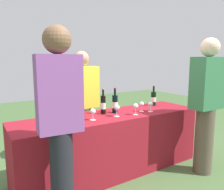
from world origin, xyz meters
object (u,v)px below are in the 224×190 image
(wine_glass_0, at_px, (93,112))
(wine_bottle_3, at_px, (115,104))
(wine_bottle_1, at_px, (79,108))
(server_pouring, at_px, (82,103))
(wine_bottle_0, at_px, (70,108))
(guest_0, at_px, (60,119))
(wine_bottle_2, at_px, (103,105))
(wine_glass_3, at_px, (142,105))
(wine_glass_4, at_px, (151,105))
(guest_1, at_px, (206,102))
(wine_bottle_4, at_px, (153,98))
(wine_glass_2, at_px, (136,107))
(wine_glass_1, at_px, (117,108))

(wine_glass_0, bearing_deg, wine_bottle_3, 22.33)
(wine_bottle_1, bearing_deg, server_pouring, 60.50)
(wine_bottle_0, bearing_deg, guest_0, -117.33)
(wine_bottle_2, height_order, wine_glass_3, wine_bottle_2)
(server_pouring, bearing_deg, wine_bottle_1, 56.94)
(wine_glass_4, bearing_deg, wine_bottle_0, 163.07)
(wine_glass_3, xyz_separation_m, guest_0, (-1.29, -0.48, 0.09))
(guest_0, height_order, guest_1, guest_0)
(wine_bottle_2, bearing_deg, wine_glass_3, -18.20)
(wine_bottle_4, height_order, wine_glass_2, wine_bottle_4)
(wine_glass_0, distance_m, wine_glass_3, 0.75)
(wine_bottle_4, relative_size, guest_1, 0.18)
(wine_glass_0, height_order, guest_0, guest_0)
(wine_bottle_0, height_order, server_pouring, server_pouring)
(wine_glass_2, height_order, server_pouring, server_pouring)
(wine_glass_0, height_order, wine_glass_3, same)
(wine_glass_3, bearing_deg, wine_bottle_3, 157.47)
(wine_glass_4, xyz_separation_m, guest_1, (0.47, -0.50, 0.07))
(wine_bottle_2, height_order, wine_glass_0, wine_bottle_2)
(wine_bottle_4, relative_size, wine_glass_3, 2.30)
(wine_glass_2, height_order, guest_1, guest_1)
(wine_bottle_3, xyz_separation_m, guest_0, (-0.95, -0.62, 0.07))
(wine_bottle_1, relative_size, wine_glass_0, 2.19)
(guest_0, bearing_deg, wine_glass_2, 24.36)
(wine_bottle_4, distance_m, guest_1, 0.82)
(wine_bottle_4, xyz_separation_m, wine_glass_0, (-1.18, -0.26, -0.01))
(wine_glass_3, relative_size, server_pouring, 0.09)
(wine_glass_0, relative_size, wine_glass_2, 0.93)
(wine_glass_2, relative_size, wine_glass_4, 1.08)
(wine_bottle_1, xyz_separation_m, wine_bottle_2, (0.33, -0.02, 0.01))
(wine_glass_0, relative_size, guest_0, 0.08)
(wine_bottle_0, distance_m, wine_glass_0, 0.32)
(wine_glass_3, bearing_deg, wine_glass_0, -177.65)
(wine_glass_3, height_order, server_pouring, server_pouring)
(wine_bottle_3, bearing_deg, wine_bottle_2, 171.37)
(wine_bottle_4, bearing_deg, wine_glass_1, -162.35)
(wine_glass_3, bearing_deg, guest_0, -159.75)
(guest_0, xyz_separation_m, guest_1, (1.86, -0.10, -0.03))
(wine_glass_4, bearing_deg, wine_glass_3, 145.04)
(wine_bottle_3, bearing_deg, wine_glass_3, -22.53)
(wine_bottle_0, relative_size, wine_glass_0, 2.30)
(wine_bottle_0, xyz_separation_m, wine_bottle_1, (0.09, -0.06, -0.00))
(wine_glass_0, bearing_deg, guest_0, -140.46)
(guest_0, distance_m, guest_1, 1.86)
(wine_bottle_3, distance_m, guest_0, 1.14)
(wine_glass_0, height_order, wine_glass_2, wine_glass_2)
(wine_glass_4, bearing_deg, guest_0, -163.64)
(wine_bottle_2, height_order, wine_bottle_3, wine_bottle_2)
(wine_glass_3, distance_m, wine_glass_4, 0.12)
(wine_bottle_1, xyz_separation_m, wine_glass_2, (0.65, -0.28, -0.00))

